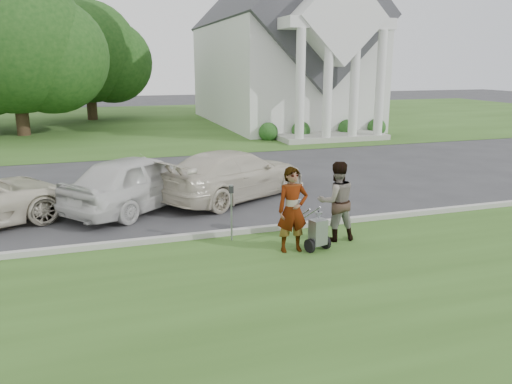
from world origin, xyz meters
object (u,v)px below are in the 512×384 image
striping_cart (318,233)px  person_left (292,210)px  church (281,38)px  parking_meter_near (231,206)px  tree_left (14,48)px  tree_back (88,57)px  car_b (140,181)px  car_c (235,174)px  person_right (336,202)px

striping_cart → person_left: size_ratio=0.59×
church → parking_meter_near: bearing=-113.2°
church → tree_left: 17.07m
person_left → parking_meter_near: 1.59m
person_left → tree_back: bearing=100.9°
striping_cart → parking_meter_near: (-1.72, 1.24, 0.45)m
tree_left → car_b: bearing=-73.8°
tree_back → person_left: size_ratio=4.88×
car_b → car_c: 3.02m
car_b → person_right: bearing=-174.6°
striping_cart → car_c: size_ratio=0.22×
tree_left → striping_cart: tree_left is taller
person_left → car_b: size_ratio=0.40×
parking_meter_near → car_b: size_ratio=0.29×
church → car_c: bearing=-114.5°
person_right → car_b: 6.06m
person_left → car_b: (-2.99, 4.69, -0.15)m
tree_left → striping_cart: size_ratio=9.14×
tree_left → parking_meter_near: tree_left is taller
tree_back → striping_cart: 31.75m
person_right → person_left: bearing=21.2°
tree_left → car_c: 20.24m
parking_meter_near → car_b: car_b is taller
striping_cart → person_left: bearing=152.0°
car_b → parking_meter_near: bearing=167.7°
tree_left → person_right: (9.60, -22.54, -4.13)m
striping_cart → person_left: 0.81m
tree_back → person_left: (4.30, -30.94, -3.74)m
person_left → person_right: 1.36m
tree_back → car_c: tree_back is taller
church → striping_cart: church is taller
parking_meter_near → tree_left: bearing=108.2°
church → parking_meter_near: (-9.85, -22.96, -5.05)m
striping_cart → car_b: (-3.56, 4.82, 0.40)m
striping_cart → person_right: size_ratio=0.60×
person_left → car_c: size_ratio=0.37×
church → parking_meter_near: church is taller
person_right → striping_cart: bearing=40.7°
person_right → car_c: (-1.29, 4.60, -0.20)m
church → tree_left: size_ratio=2.27×
church → person_left: 26.07m
car_b → person_left: bearing=172.9°
tree_back → person_right: tree_back is taller
striping_cart → parking_meter_near: size_ratio=0.83×
church → person_right: size_ratio=12.35×
tree_left → person_right: bearing=-66.9°
church → car_c: 21.58m
person_left → car_c: bearing=92.8°
tree_back → person_right: 31.28m
striping_cart → person_right: 1.05m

